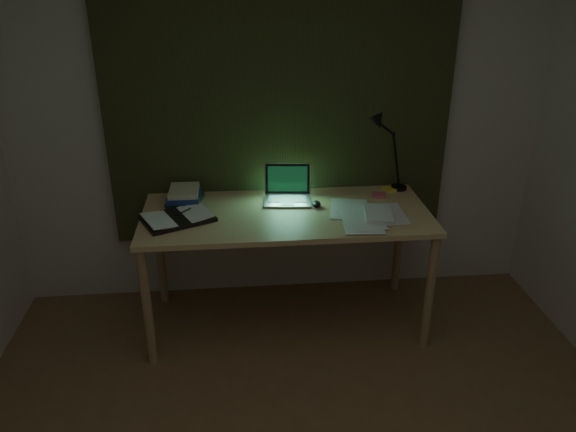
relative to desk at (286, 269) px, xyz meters
name	(u,v)px	position (x,y,z in m)	size (l,w,h in m)	color
wall_back	(280,118)	(0.00, 0.46, 0.85)	(3.50, 0.00, 2.50)	silver
curtain	(280,88)	(0.00, 0.42, 1.05)	(2.20, 0.06, 2.00)	#293018
desk	(286,269)	(0.00, 0.00, 0.00)	(1.74, 0.76, 0.79)	tan
laptop	(287,186)	(0.02, 0.15, 0.50)	(0.29, 0.33, 0.21)	silver
open_textbook	(178,217)	(-0.64, -0.05, 0.41)	(0.39, 0.28, 0.03)	white
book_stack	(184,195)	(-0.62, 0.21, 0.44)	(0.20, 0.24, 0.10)	white
loose_papers	(369,214)	(0.49, -0.09, 0.41)	(0.36, 0.39, 0.02)	silver
mouse	(316,204)	(0.19, 0.07, 0.41)	(0.06, 0.09, 0.03)	black
sticky_yellow	(391,189)	(0.72, 0.29, 0.40)	(0.08, 0.08, 0.02)	yellow
sticky_pink	(379,195)	(0.62, 0.19, 0.40)	(0.08, 0.08, 0.02)	#E95A6E
desk_lamp	(402,149)	(0.78, 0.30, 0.67)	(0.37, 0.29, 0.56)	black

